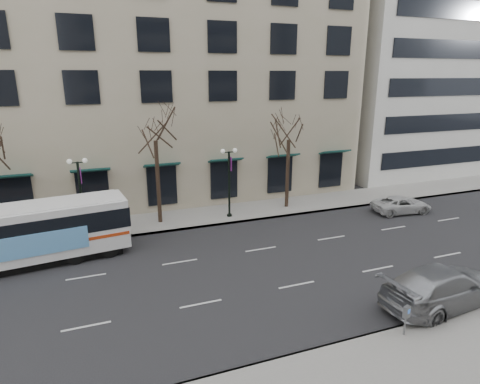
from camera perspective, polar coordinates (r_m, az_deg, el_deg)
name	(u,v)px	position (r m, az deg, el deg)	size (l,w,h in m)	color
ground	(189,281)	(21.34, -7.22, -12.43)	(160.00, 160.00, 0.00)	black
sidewalk_far	(226,214)	(30.47, -2.00, -3.09)	(80.00, 4.00, 0.15)	gray
building_hotel	(107,54)	(39.37, -18.39, 18.19)	(40.00, 20.00, 24.00)	tan
building_office	(417,7)	(53.77, 23.91, 22.88)	(25.00, 20.00, 35.00)	#999993
tree_far_mid	(155,126)	(27.58, -12.04, 9.11)	(3.60, 3.60, 8.55)	black
tree_far_right	(289,127)	(30.72, 7.00, 9.15)	(3.60, 3.60, 8.06)	black
lamp_post_left	(81,193)	(27.49, -21.67, -0.18)	(1.22, 0.45, 5.21)	black
lamp_post_right	(229,180)	(28.91, -1.54, 1.78)	(1.22, 0.45, 5.21)	black
city_bus	(11,236)	(25.12, -29.83, -5.40)	(12.70, 4.22, 3.38)	white
silver_car	(444,286)	(21.01, 26.99, -11.87)	(2.59, 6.38, 1.85)	#94969B
white_pickup	(401,205)	(33.18, 21.98, -1.67)	(2.07, 4.50, 1.25)	silver
pay_station	(406,314)	(17.91, 22.58, -15.77)	(0.32, 0.25, 1.29)	slate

